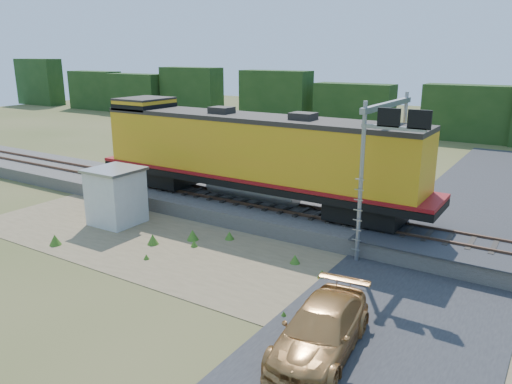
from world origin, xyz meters
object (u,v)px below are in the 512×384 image
Objects in this scene: locomotive at (248,153)px; signal_gantry at (389,137)px; shed at (116,196)px; car at (321,330)px.

signal_gantry is at bearing -4.82° from locomotive.
shed is 0.43× the size of signal_gantry.
signal_gantry reaches higher than car.
locomotive is 7.25m from shed.
shed is at bearing 154.18° from car.
car is (1.26, -9.13, -4.41)m from signal_gantry.
signal_gantry is 10.22m from car.
shed is at bearing -161.85° from signal_gantry.
signal_gantry reaches higher than locomotive.
shed is 0.58× the size of car.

